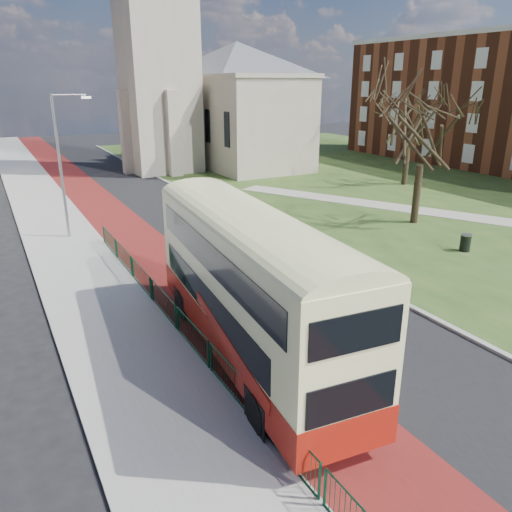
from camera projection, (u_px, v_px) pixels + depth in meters
ground at (304, 362)px, 16.36m from camera, size 160.00×160.00×0.00m
road_carriageway at (158, 218)px, 33.63m from camera, size 9.00×120.00×0.01m
bus_lane at (118, 223)px, 32.41m from camera, size 3.40×120.00×0.01m
pavement_west at (56, 230)px, 30.69m from camera, size 4.00×120.00×0.12m
kerb_west at (89, 226)px, 31.58m from camera, size 0.25×120.00×0.13m
kerb_east at (209, 203)px, 37.33m from camera, size 0.25×80.00×0.13m
grass_green at (406, 180)px, 46.29m from camera, size 40.00×80.00×0.04m
footpath at (469, 217)px, 33.63m from camera, size 18.84×32.82×0.03m
pedestrian_railing at (176, 318)px, 18.17m from camera, size 0.07×24.00×1.12m
gothic_church at (200, 34)px, 49.18m from camera, size 16.38×18.00×40.00m
streetlamp at (62, 159)px, 27.82m from camera, size 2.13×0.18×8.00m
bus at (250, 280)px, 15.75m from camera, size 3.72×11.81×4.86m
winter_tree_near at (425, 116)px, 30.23m from camera, size 7.21×7.21×9.63m
winter_tree_far at (411, 111)px, 42.36m from camera, size 7.19×7.19×9.09m
litter_bin at (465, 243)px, 26.82m from camera, size 0.78×0.78×0.94m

